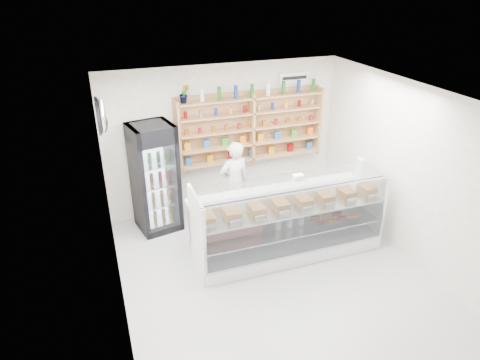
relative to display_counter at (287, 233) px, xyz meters
name	(u,v)px	position (x,y,z in m)	size (l,w,h in m)	color
room	(278,196)	(-0.45, -0.54, 1.03)	(5.00, 5.00, 5.00)	#BCBDC1
display_counter	(287,233)	(0.00, 0.00, 0.00)	(3.08, 0.92, 1.34)	white
shop_worker	(234,183)	(-0.50, 1.23, 0.43)	(0.58, 0.38, 1.59)	silver
drinks_cooler	(155,178)	(-1.87, 1.51, 0.62)	(0.83, 0.81, 1.97)	black
wall_shelving	(252,128)	(0.05, 1.80, 1.23)	(2.84, 0.28, 1.33)	tan
potted_plant	(184,94)	(-1.20, 1.80, 1.99)	(0.18, 0.15, 0.33)	#1E6626
security_mirror	(102,116)	(-2.62, 0.66, 2.08)	(0.15, 0.50, 0.50)	silver
wall_sign	(294,78)	(0.95, 1.93, 2.08)	(0.62, 0.03, 0.20)	white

